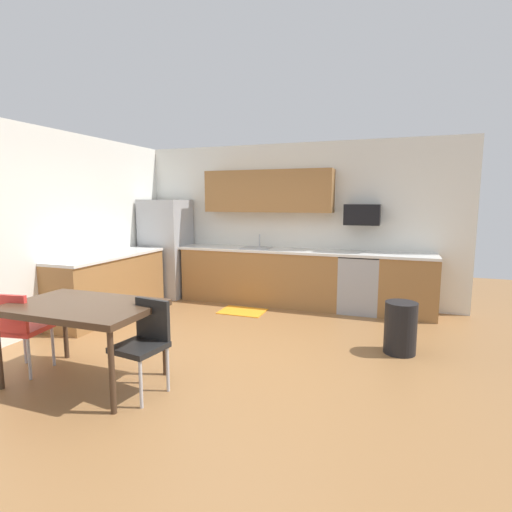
{
  "coord_description": "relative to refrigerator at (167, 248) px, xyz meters",
  "views": [
    {
      "loc": [
        1.78,
        -3.98,
        1.75
      ],
      "look_at": [
        0.0,
        1.0,
        1.0
      ],
      "focal_mm": 27.68,
      "sensor_mm": 36.0,
      "label": 1
    }
  ],
  "objects": [
    {
      "name": "floor_mat",
      "position": [
        1.72,
        -0.57,
        -0.87
      ],
      "size": [
        0.7,
        0.5,
        0.01
      ],
      "primitive_type": "cube",
      "color": "orange",
      "rests_on": "ground"
    },
    {
      "name": "chair_near_table",
      "position": [
        1.86,
        -3.31,
        -0.38
      ],
      "size": [
        0.45,
        0.45,
        0.85
      ],
      "color": "black",
      "rests_on": "ground"
    },
    {
      "name": "countertop_back",
      "position": [
        2.18,
        0.08,
        0.04
      ],
      "size": [
        4.8,
        0.64,
        0.04
      ],
      "primitive_type": "cube",
      "color": "silver",
      "rests_on": "cabinet_run_back"
    },
    {
      "name": "ground_plane",
      "position": [
        2.18,
        -2.22,
        -0.88
      ],
      "size": [
        12.0,
        12.0,
        0.0
      ],
      "primitive_type": "plane",
      "color": "olive"
    },
    {
      "name": "sink_basin",
      "position": [
        1.72,
        0.08,
        -0.0
      ],
      "size": [
        0.48,
        0.4,
        0.14
      ],
      "primitive_type": "cube",
      "color": "#A5A8AD",
      "rests_on": "countertop_back"
    },
    {
      "name": "wall_left",
      "position": [
        -0.47,
        -2.22,
        0.47
      ],
      "size": [
        0.1,
        5.8,
        2.7
      ],
      "primitive_type": "cube",
      "color": "silver",
      "rests_on": "ground"
    },
    {
      "name": "dining_table",
      "position": [
        1.19,
        -3.34,
        -0.17
      ],
      "size": [
        1.4,
        0.9,
        0.78
      ],
      "color": "#422D1E",
      "rests_on": "ground"
    },
    {
      "name": "chair_far_side",
      "position": [
        0.45,
        -3.42,
        -0.38
      ],
      "size": [
        0.46,
        0.46,
        0.85
      ],
      "color": "red",
      "rests_on": "ground"
    },
    {
      "name": "wall_back",
      "position": [
        2.18,
        0.43,
        0.47
      ],
      "size": [
        5.8,
        0.1,
        2.7
      ],
      "primitive_type": "cube",
      "color": "silver",
      "rests_on": "ground"
    },
    {
      "name": "trash_bin",
      "position": [
        4.06,
        -1.54,
        -0.58
      ],
      "size": [
        0.36,
        0.36,
        0.6
      ],
      "primitive_type": "cylinder",
      "color": "black",
      "rests_on": "ground"
    },
    {
      "name": "refrigerator",
      "position": [
        0.0,
        0.0,
        0.0
      ],
      "size": [
        0.76,
        0.7,
        1.76
      ],
      "primitive_type": "cube",
      "color": "#9EA0A5",
      "rests_on": "ground"
    },
    {
      "name": "cabinet_run_left",
      "position": [
        -0.12,
        -1.42,
        -0.43
      ],
      "size": [
        0.6,
        2.0,
        0.9
      ],
      "primitive_type": "cube",
      "color": "olive",
      "rests_on": "ground"
    },
    {
      "name": "countertop_left",
      "position": [
        -0.12,
        -1.42,
        0.04
      ],
      "size": [
        0.64,
        2.0,
        0.04
      ],
      "primitive_type": "cube",
      "color": "silver",
      "rests_on": "cabinet_run_left"
    },
    {
      "name": "cabinet_run_back_right",
      "position": [
        4.16,
        0.08,
        -0.43
      ],
      "size": [
        0.84,
        0.6,
        0.9
      ],
      "primitive_type": "cube",
      "color": "olive",
      "rests_on": "ground"
    },
    {
      "name": "microwave",
      "position": [
        3.44,
        0.18,
        0.65
      ],
      "size": [
        0.54,
        0.36,
        0.32
      ],
      "primitive_type": "cube",
      "color": "black"
    },
    {
      "name": "cabinet_run_back",
      "position": [
        1.79,
        0.08,
        -0.43
      ],
      "size": [
        2.71,
        0.6,
        0.9
      ],
      "primitive_type": "cube",
      "color": "olive",
      "rests_on": "ground"
    },
    {
      "name": "upper_cabinets_back",
      "position": [
        1.88,
        0.21,
        1.02
      ],
      "size": [
        2.2,
        0.34,
        0.7
      ],
      "primitive_type": "cube",
      "color": "olive"
    },
    {
      "name": "oven_range",
      "position": [
        3.44,
        0.08,
        -0.43
      ],
      "size": [
        0.6,
        0.6,
        0.91
      ],
      "color": "#999BA0",
      "rests_on": "ground"
    },
    {
      "name": "sink_faucet",
      "position": [
        1.72,
        0.26,
        0.16
      ],
      "size": [
        0.02,
        0.02,
        0.24
      ],
      "primitive_type": "cylinder",
      "color": "#B2B5BA",
      "rests_on": "countertop_back"
    }
  ]
}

